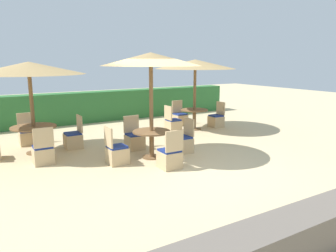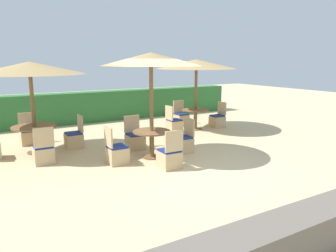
% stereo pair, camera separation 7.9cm
% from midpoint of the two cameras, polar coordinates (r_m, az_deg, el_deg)
% --- Properties ---
extents(ground_plane, '(40.00, 40.00, 0.00)m').
position_cam_midpoint_polar(ground_plane, '(7.68, 2.04, -7.37)').
color(ground_plane, '#D1BA8C').
extents(hedge_row, '(13.00, 0.70, 1.21)m').
position_cam_midpoint_polar(hedge_row, '(13.60, -13.78, 3.24)').
color(hedge_row, '#2D6B33').
rests_on(hedge_row, ground_plane).
extents(stone_border, '(10.00, 0.56, 0.54)m').
position_cam_midpoint_polar(stone_border, '(5.18, 25.28, -14.98)').
color(stone_border, '#6B6056').
rests_on(stone_border, ground_plane).
extents(parasol_back_left, '(2.85, 2.85, 2.43)m').
position_cam_midpoint_polar(parasol_back_left, '(9.25, -23.32, 9.21)').
color(parasol_back_left, brown).
rests_on(parasol_back_left, ground_plane).
extents(round_table_back_left, '(1.18, 1.18, 0.74)m').
position_cam_midpoint_polar(round_table_back_left, '(9.44, -22.53, -0.88)').
color(round_table_back_left, brown).
rests_on(round_table_back_left, ground_plane).
extents(patio_chair_back_left_south, '(0.46, 0.46, 0.93)m').
position_cam_midpoint_polar(patio_chair_back_left_south, '(8.48, -21.16, -4.47)').
color(patio_chair_back_left_south, tan).
rests_on(patio_chair_back_left_south, ground_plane).
extents(patio_chair_back_left_east, '(0.46, 0.46, 0.93)m').
position_cam_midpoint_polar(patio_chair_back_left_east, '(9.71, -16.33, -2.19)').
color(patio_chair_back_left_east, tan).
rests_on(patio_chair_back_left_east, ground_plane).
extents(patio_chair_back_left_north, '(0.46, 0.46, 0.93)m').
position_cam_midpoint_polar(patio_chair_back_left_north, '(10.55, -23.46, -1.61)').
color(patio_chair_back_left_north, tan).
rests_on(patio_chair_back_left_north, ground_plane).
extents(parasol_back_right, '(2.82, 2.82, 2.48)m').
position_cam_midpoint_polar(parasol_back_right, '(11.63, 4.56, 10.64)').
color(parasol_back_right, brown).
rests_on(parasol_back_right, ground_plane).
extents(round_table_back_right, '(0.96, 0.96, 0.73)m').
position_cam_midpoint_polar(round_table_back_right, '(11.79, 4.43, 2.05)').
color(round_table_back_right, brown).
rests_on(round_table_back_right, ground_plane).
extents(patio_chair_back_right_east, '(0.46, 0.46, 0.93)m').
position_cam_midpoint_polar(patio_chair_back_right_east, '(12.39, 8.24, 1.06)').
color(patio_chair_back_right_east, tan).
rests_on(patio_chair_back_right_east, ground_plane).
extents(patio_chair_back_right_west, '(0.46, 0.46, 0.93)m').
position_cam_midpoint_polar(patio_chair_back_right_west, '(11.38, 0.65, 0.26)').
color(patio_chair_back_right_west, tan).
rests_on(patio_chair_back_right_west, ground_plane).
extents(patio_chair_back_right_north, '(0.46, 0.46, 0.93)m').
position_cam_midpoint_polar(patio_chair_back_right_north, '(12.63, 1.89, 1.38)').
color(patio_chair_back_right_north, tan).
rests_on(patio_chair_back_right_north, ground_plane).
extents(parasol_center, '(2.47, 2.47, 2.65)m').
position_cam_midpoint_polar(parasol_center, '(8.13, -3.30, 11.46)').
color(parasol_center, brown).
rests_on(parasol_center, ground_plane).
extents(round_table_center, '(0.97, 0.97, 0.71)m').
position_cam_midpoint_polar(round_table_center, '(8.36, -3.14, -1.98)').
color(round_table_center, brown).
rests_on(round_table_center, ground_plane).
extents(patio_chair_center_east, '(0.46, 0.46, 0.93)m').
position_cam_midpoint_polar(patio_chair_center_east, '(8.89, 2.35, -2.97)').
color(patio_chair_center_east, tan).
rests_on(patio_chair_center_east, ground_plane).
extents(patio_chair_center_west, '(0.46, 0.46, 0.93)m').
position_cam_midpoint_polar(patio_chair_center_west, '(8.02, -9.23, -4.72)').
color(patio_chair_center_west, tan).
rests_on(patio_chair_center_west, ground_plane).
extents(patio_chair_center_south, '(0.46, 0.46, 0.93)m').
position_cam_midpoint_polar(patio_chair_center_south, '(7.60, 0.04, -5.47)').
color(patio_chair_center_south, tan).
rests_on(patio_chair_center_south, ground_plane).
extents(patio_chair_center_north, '(0.46, 0.46, 0.93)m').
position_cam_midpoint_polar(patio_chair_center_north, '(9.26, -6.11, -2.43)').
color(patio_chair_center_north, tan).
rests_on(patio_chair_center_north, ground_plane).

